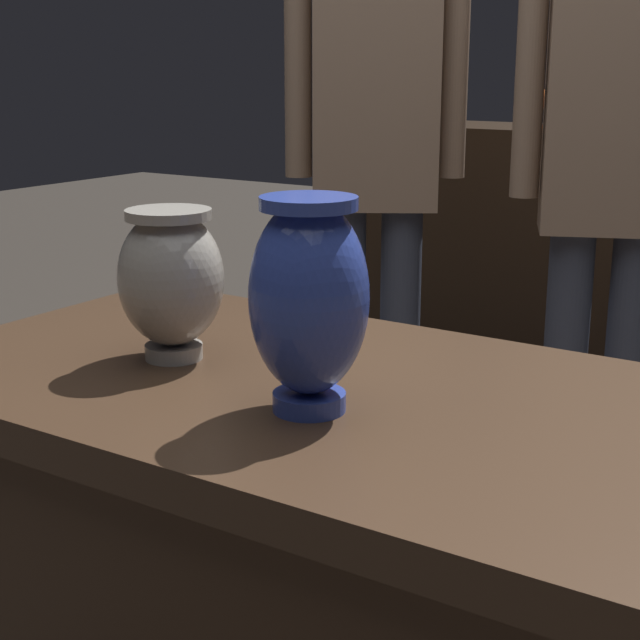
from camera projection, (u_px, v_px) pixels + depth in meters
name	position (u px, v px, depth m)	size (l,w,h in m)	color
vase_centerpiece	(309.00, 298.00, 1.13)	(0.14, 0.14, 0.26)	#2D429E
vase_tall_behind	(171.00, 278.00, 1.34)	(0.15, 0.15, 0.21)	gray
shelf_vase_far_left	(426.00, 98.00, 3.58)	(0.14, 0.14, 0.12)	gray
shelf_vase_left	(548.00, 100.00, 3.19)	(0.15, 0.15, 0.13)	#E55B1E
visitor_center_back	(611.00, 167.00, 2.31)	(0.44, 0.29, 1.63)	#333847
visitor_near_left	(375.00, 145.00, 2.52)	(0.41, 0.32, 1.68)	#333847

